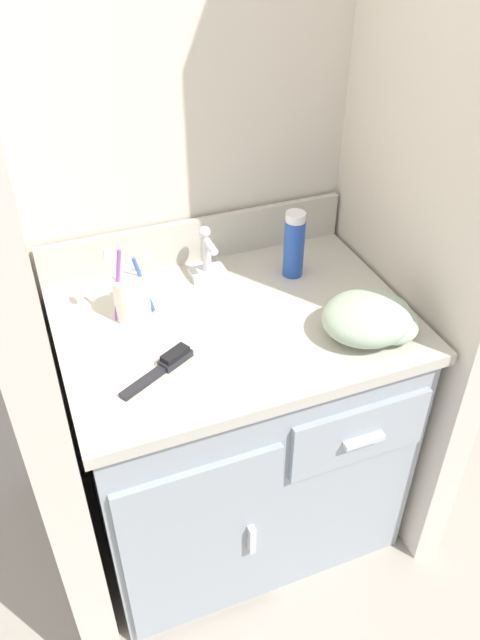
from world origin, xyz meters
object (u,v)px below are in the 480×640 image
toothbrush_cup (132,297)px  hairbrush (166,365)px  hand_towel (372,319)px  shaving_cream_can (294,245)px

toothbrush_cup → hairbrush: bearing=-84.5°
hairbrush → hand_towel: 0.47m
toothbrush_cup → hairbrush: toothbrush_cup is taller
shaving_cream_can → hairbrush: bearing=-150.0°
shaving_cream_can → hand_towel: size_ratio=0.82×
hand_towel → hairbrush: bearing=173.0°
toothbrush_cup → hairbrush: (0.02, -0.20, -0.05)m
shaving_cream_can → toothbrush_cup: bearing=-176.1°
toothbrush_cup → hairbrush: 0.21m
toothbrush_cup → hand_towel: bearing=-28.5°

